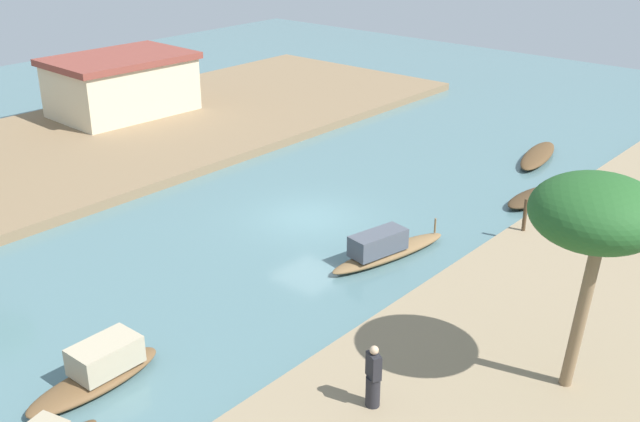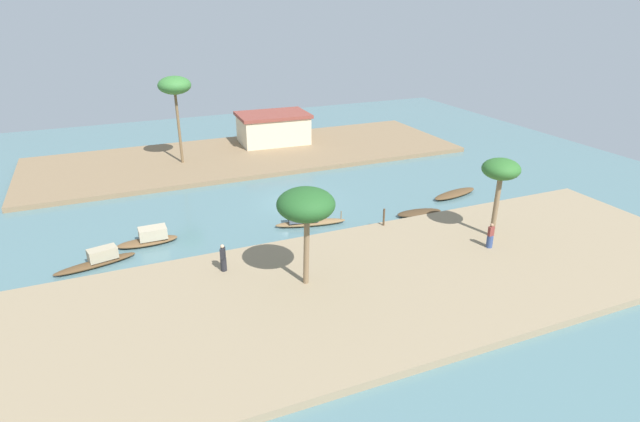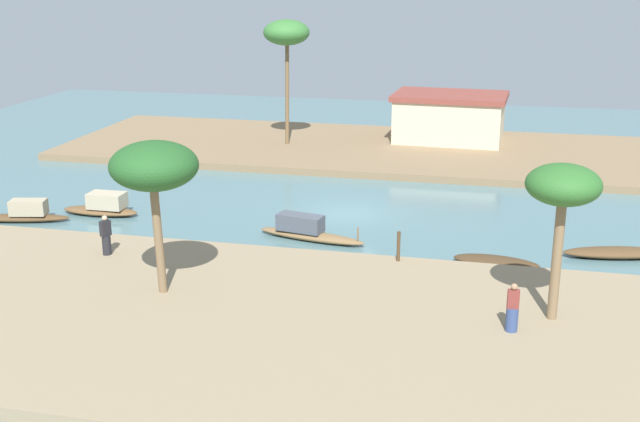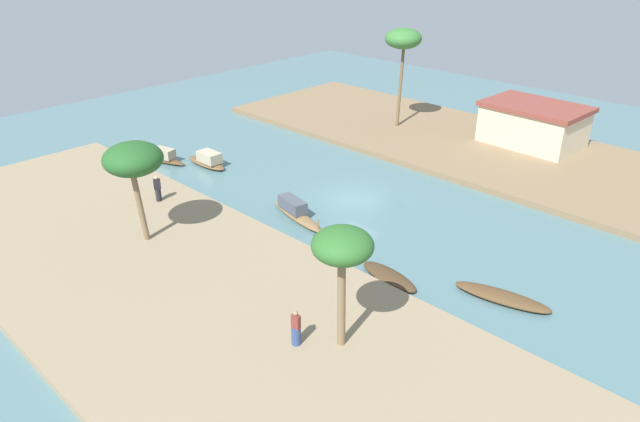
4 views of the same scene
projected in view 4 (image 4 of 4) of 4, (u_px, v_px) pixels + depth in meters
name	position (u px, v px, depth m)	size (l,w,h in m)	color
river_water	(355.00, 200.00, 37.35)	(69.77, 69.77, 0.00)	slate
riverbank_left	(170.00, 283.00, 28.37)	(42.25, 14.07, 0.42)	#937F60
riverbank_right	(469.00, 145.00, 46.15)	(42.25, 14.07, 0.42)	#846B4C
sampan_near_left_bank	(161.00, 157.00, 43.27)	(4.86, 1.95, 1.07)	brown
sampan_with_red_awning	(502.00, 297.00, 27.31)	(4.67, 2.08, 0.42)	brown
sampan_midstream	(295.00, 211.00, 34.98)	(5.12, 1.92, 1.10)	brown
sampan_open_hull	(389.00, 276.00, 28.90)	(3.60, 1.65, 0.41)	#47331E
sampan_with_tall_canopy	(208.00, 160.00, 42.44)	(3.86, 1.26, 1.13)	brown
person_on_near_bank	(296.00, 331.00, 23.66)	(0.44, 0.44, 1.63)	#33477A
person_by_mooring	(158.00, 190.00, 35.99)	(0.47, 0.48, 1.66)	#232328
mooring_post	(315.00, 245.00, 30.04)	(0.14, 0.14, 1.23)	#4C3823
palm_tree_left_near	(133.00, 160.00, 29.76)	(3.07, 3.07, 5.55)	#7F6647
palm_tree_left_far	(343.00, 249.00, 21.97)	(2.40, 2.40, 5.28)	#7F6647
palm_tree_right_tall	(403.00, 40.00, 46.80)	(2.97, 2.97, 8.02)	brown
riverside_building	(533.00, 124.00, 45.01)	(7.59, 5.43, 3.15)	beige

